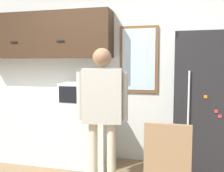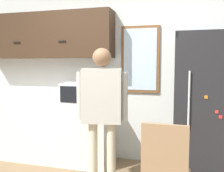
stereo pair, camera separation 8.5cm
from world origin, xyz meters
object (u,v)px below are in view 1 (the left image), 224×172
Objects in this scene: microwave at (79,93)px; chair at (168,170)px; person at (102,103)px; refrigerator at (204,107)px.

microwave is 0.50× the size of chair.
refrigerator is (1.21, 0.54, -0.09)m from person.
chair is (0.79, -0.60, -0.50)m from person.
refrigerator is 1.28m from chair.
person is 1.11m from chair.
chair is at bearing -110.13° from refrigerator.
chair is at bearing -40.91° from microwave.
microwave is 0.27× the size of refrigerator.
person is at bearing -45.95° from microwave.
person is 1.70× the size of chair.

